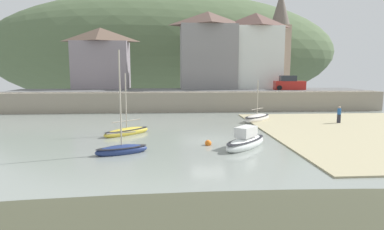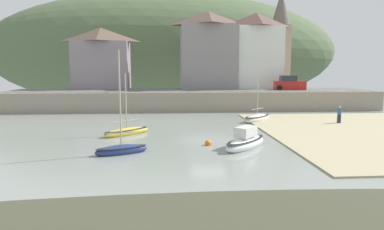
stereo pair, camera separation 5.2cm
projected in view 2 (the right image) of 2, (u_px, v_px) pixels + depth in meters
name	position (u px, v px, depth m)	size (l,w,h in m)	color
ground	(264.00, 181.00, 14.97)	(48.00, 41.00, 0.61)	gray
quay_seawall	(192.00, 100.00, 41.45)	(48.00, 9.40, 2.40)	gray
hillside_backdrop	(164.00, 52.00, 77.35)	(80.00, 44.00, 26.02)	#526643
waterfront_building_left	(101.00, 58.00, 47.45)	(8.10, 4.58, 8.67)	gray
waterfront_building_centre	(208.00, 50.00, 48.33)	(8.28, 6.03, 11.09)	gray
waterfront_building_right	(256.00, 50.00, 48.81)	(7.53, 5.13, 10.97)	silver
church_with_spire	(280.00, 37.00, 52.78)	(3.00, 3.00, 15.24)	gray
motorboat_with_cabin	(257.00, 118.00, 33.14)	(3.93, 3.93, 4.34)	silver
sailboat_far_left	(246.00, 142.00, 22.02)	(4.00, 4.23, 1.63)	white
dinghy_open_wooden	(127.00, 132.00, 26.34)	(3.75, 3.46, 5.05)	gold
sailboat_tall_mast	(121.00, 149.00, 20.44)	(3.40, 2.13, 6.51)	navy
parked_car_near_slipway	(289.00, 84.00, 45.27)	(4.26, 2.12, 1.95)	#B0221C
person_on_slipway	(339.00, 114.00, 31.43)	(0.34, 0.34, 1.62)	#282833
mooring_buoy	(208.00, 143.00, 22.73)	(0.46, 0.46, 0.46)	orange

